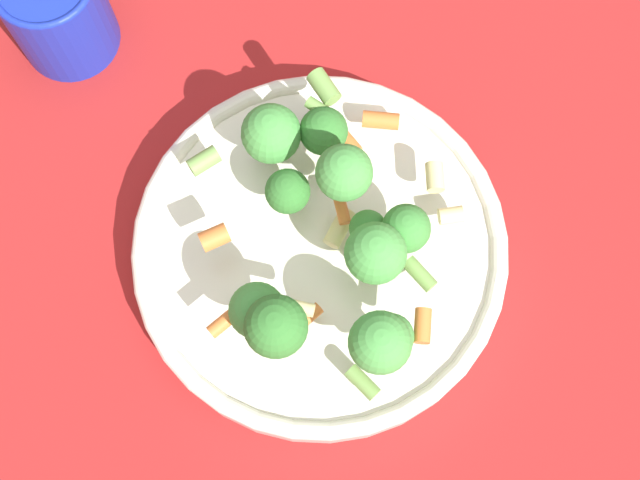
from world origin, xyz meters
TOP-DOWN VIEW (x-y plane):
  - ground_plane at (0.00, 0.00)m, footprint 3.00×3.00m
  - bowl at (0.00, 0.00)m, footprint 0.29×0.29m
  - pasta_salad at (0.01, 0.00)m, footprint 0.22×0.22m
  - cup at (-0.28, -0.05)m, footprint 0.08×0.08m

SIDE VIEW (x-z plane):
  - ground_plane at x=0.00m, z-range 0.00..0.00m
  - bowl at x=0.00m, z-range 0.00..0.04m
  - cup at x=-0.28m, z-range 0.00..0.09m
  - pasta_salad at x=0.01m, z-range 0.04..0.13m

